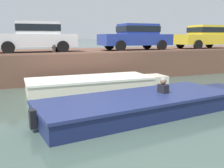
{
  "coord_description": "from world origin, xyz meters",
  "views": [
    {
      "loc": [
        -1.93,
        -1.34,
        2.23
      ],
      "look_at": [
        0.07,
        3.55,
        1.22
      ],
      "focal_mm": 40.0,
      "sensor_mm": 36.0,
      "label": 1
    }
  ],
  "objects_px": {
    "boat_moored_central_cream": "(96,84)",
    "mooring_bollard_mid": "(54,49)",
    "motorboat_passing": "(147,103)",
    "car_centre_blue": "(136,36)",
    "car_right_inner_yellow": "(206,36)",
    "car_left_inner_white": "(36,36)"
  },
  "relations": [
    {
      "from": "boat_moored_central_cream",
      "to": "mooring_bollard_mid",
      "type": "height_order",
      "value": "mooring_bollard_mid"
    },
    {
      "from": "boat_moored_central_cream",
      "to": "mooring_bollard_mid",
      "type": "distance_m",
      "value": 2.71
    },
    {
      "from": "mooring_bollard_mid",
      "to": "boat_moored_central_cream",
      "type": "bearing_deg",
      "value": -53.56
    },
    {
      "from": "motorboat_passing",
      "to": "car_centre_blue",
      "type": "height_order",
      "value": "car_centre_blue"
    },
    {
      "from": "motorboat_passing",
      "to": "mooring_bollard_mid",
      "type": "height_order",
      "value": "mooring_bollard_mid"
    },
    {
      "from": "motorboat_passing",
      "to": "car_right_inner_yellow",
      "type": "xyz_separation_m",
      "value": [
        8.65,
        7.22,
        2.0
      ]
    },
    {
      "from": "motorboat_passing",
      "to": "mooring_bollard_mid",
      "type": "distance_m",
      "value": 5.91
    },
    {
      "from": "motorboat_passing",
      "to": "car_centre_blue",
      "type": "bearing_deg",
      "value": 64.96
    },
    {
      "from": "car_left_inner_white",
      "to": "car_right_inner_yellow",
      "type": "distance_m",
      "value": 11.06
    },
    {
      "from": "car_right_inner_yellow",
      "to": "mooring_bollard_mid",
      "type": "height_order",
      "value": "car_right_inner_yellow"
    },
    {
      "from": "motorboat_passing",
      "to": "car_right_inner_yellow",
      "type": "relative_size",
      "value": 1.75
    },
    {
      "from": "motorboat_passing",
      "to": "mooring_bollard_mid",
      "type": "xyz_separation_m",
      "value": [
        -1.79,
        5.45,
        1.4
      ]
    },
    {
      "from": "car_left_inner_white",
      "to": "mooring_bollard_mid",
      "type": "relative_size",
      "value": 9.23
    },
    {
      "from": "boat_moored_central_cream",
      "to": "car_centre_blue",
      "type": "height_order",
      "value": "car_centre_blue"
    },
    {
      "from": "car_right_inner_yellow",
      "to": "mooring_bollard_mid",
      "type": "bearing_deg",
      "value": -170.41
    },
    {
      "from": "boat_moored_central_cream",
      "to": "car_left_inner_white",
      "type": "relative_size",
      "value": 1.5
    },
    {
      "from": "boat_moored_central_cream",
      "to": "car_left_inner_white",
      "type": "distance_m",
      "value": 4.61
    },
    {
      "from": "motorboat_passing",
      "to": "car_right_inner_yellow",
      "type": "distance_m",
      "value": 11.44
    },
    {
      "from": "boat_moored_central_cream",
      "to": "car_centre_blue",
      "type": "xyz_separation_m",
      "value": [
        3.78,
        3.63,
        2.0
      ]
    },
    {
      "from": "car_left_inner_white",
      "to": "car_centre_blue",
      "type": "xyz_separation_m",
      "value": [
        5.79,
        -0.0,
        0.0
      ]
    },
    {
      "from": "car_left_inner_white",
      "to": "boat_moored_central_cream",
      "type": "bearing_deg",
      "value": -61.13
    },
    {
      "from": "boat_moored_central_cream",
      "to": "motorboat_passing",
      "type": "distance_m",
      "value": 3.61
    }
  ]
}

